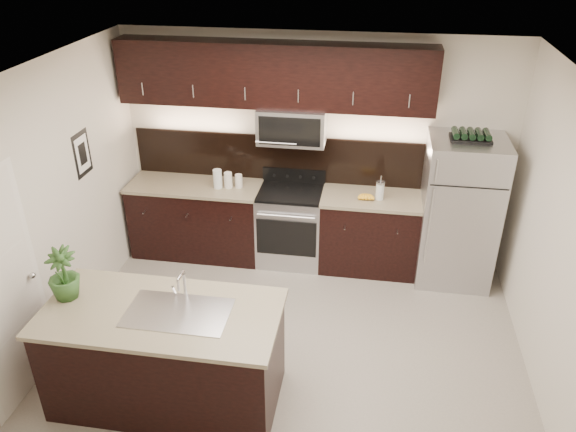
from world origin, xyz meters
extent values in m
plane|color=gray|center=(0.00, 0.00, 0.00)|extent=(4.50, 4.50, 0.00)
cube|color=beige|center=(0.00, 2.00, 1.35)|extent=(4.50, 0.02, 2.70)
cube|color=beige|center=(0.00, -2.00, 1.35)|extent=(4.50, 0.02, 2.70)
cube|color=beige|center=(-2.25, 0.00, 1.35)|extent=(0.02, 4.00, 2.70)
cube|color=beige|center=(2.25, 0.00, 1.35)|extent=(0.02, 4.00, 2.70)
cube|color=white|center=(0.00, 0.00, 2.70)|extent=(4.50, 4.00, 0.02)
cube|color=silver|center=(-2.23, -0.80, 1.01)|extent=(0.04, 0.80, 2.02)
sphere|color=silver|center=(-2.20, -0.48, 1.00)|extent=(0.06, 0.06, 0.06)
cube|color=black|center=(-2.24, 0.75, 1.65)|extent=(0.01, 0.32, 0.46)
cube|color=white|center=(-2.23, 0.75, 1.65)|extent=(0.00, 0.24, 0.36)
cube|color=black|center=(-1.42, 1.69, 0.45)|extent=(1.57, 0.62, 0.90)
cube|color=black|center=(0.71, 1.69, 0.45)|extent=(1.16, 0.62, 0.90)
cube|color=#B2B2B7|center=(-0.25, 1.69, 0.45)|extent=(0.76, 0.62, 0.90)
cube|color=black|center=(-0.25, 1.69, 0.92)|extent=(0.76, 0.60, 0.03)
cube|color=tan|center=(-1.42, 1.69, 0.92)|extent=(1.59, 0.65, 0.04)
cube|color=tan|center=(0.71, 1.69, 0.92)|extent=(1.18, 0.65, 0.04)
cube|color=black|center=(-0.46, 1.99, 1.22)|extent=(3.49, 0.02, 0.56)
cube|color=#B2B2B7|center=(-0.25, 1.80, 1.70)|extent=(0.76, 0.40, 0.40)
cube|color=black|center=(-0.46, 1.83, 2.25)|extent=(3.49, 0.33, 0.70)
cube|color=black|center=(-0.95, -0.71, 0.45)|extent=(1.90, 0.90, 0.90)
cube|color=tan|center=(-0.95, -0.71, 0.92)|extent=(1.96, 0.96, 0.04)
cube|color=silver|center=(-0.80, -0.71, 0.95)|extent=(0.84, 0.50, 0.01)
cylinder|color=silver|center=(-0.80, -0.50, 1.06)|extent=(0.03, 0.03, 0.24)
cylinder|color=silver|center=(-0.80, -0.57, 1.21)|extent=(0.02, 0.14, 0.02)
cylinder|color=silver|center=(-0.80, -0.64, 1.16)|extent=(0.02, 0.02, 0.10)
cube|color=#B2B2B7|center=(1.66, 1.63, 0.85)|extent=(0.82, 0.74, 1.70)
cube|color=black|center=(1.66, 1.63, 1.72)|extent=(0.42, 0.26, 0.03)
cylinder|color=black|center=(1.50, 1.63, 1.77)|extent=(0.07, 0.24, 0.07)
cylinder|color=black|center=(1.58, 1.63, 1.77)|extent=(0.07, 0.24, 0.07)
cylinder|color=black|center=(1.66, 1.63, 1.77)|extent=(0.07, 0.24, 0.07)
cylinder|color=black|center=(1.74, 1.63, 1.77)|extent=(0.07, 0.24, 0.07)
cylinder|color=black|center=(1.82, 1.63, 1.77)|extent=(0.07, 0.24, 0.07)
imported|color=#2B5221|center=(-1.79, -0.64, 1.17)|extent=(0.27, 0.27, 0.46)
cylinder|color=silver|center=(-1.11, 1.64, 1.05)|extent=(0.10, 0.10, 0.23)
cylinder|color=silver|center=(-0.99, 1.66, 1.03)|extent=(0.09, 0.09, 0.19)
cylinder|color=silver|center=(-0.87, 1.69, 1.02)|extent=(0.09, 0.09, 0.16)
cylinder|color=silver|center=(0.78, 1.64, 1.03)|extent=(0.09, 0.09, 0.19)
cylinder|color=silver|center=(0.78, 1.64, 1.14)|extent=(0.10, 0.10, 0.02)
cylinder|color=silver|center=(0.78, 1.64, 1.18)|extent=(0.01, 0.01, 0.07)
ellipsoid|color=gold|center=(0.57, 1.61, 0.97)|extent=(0.20, 0.16, 0.06)
camera|label=1|loc=(0.65, -4.15, 3.78)|focal=35.00mm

